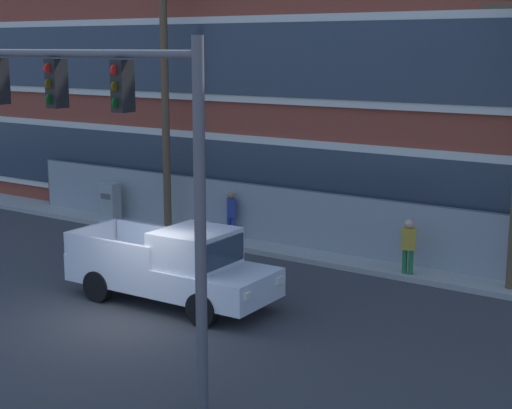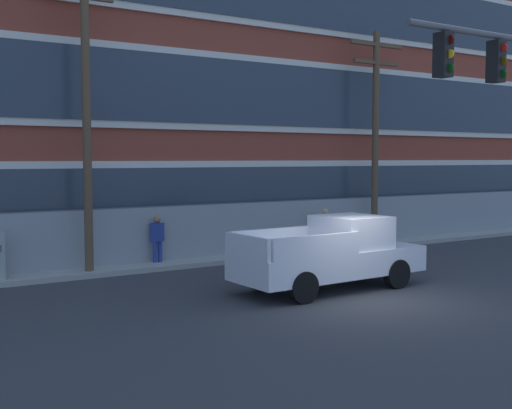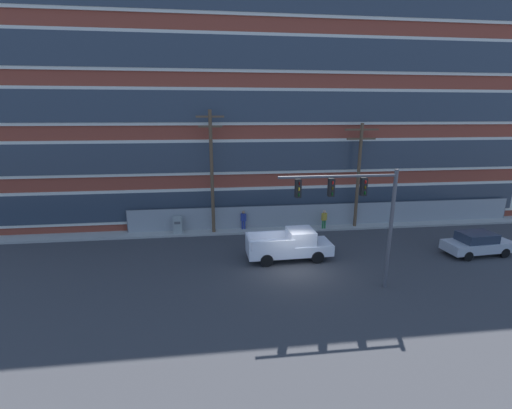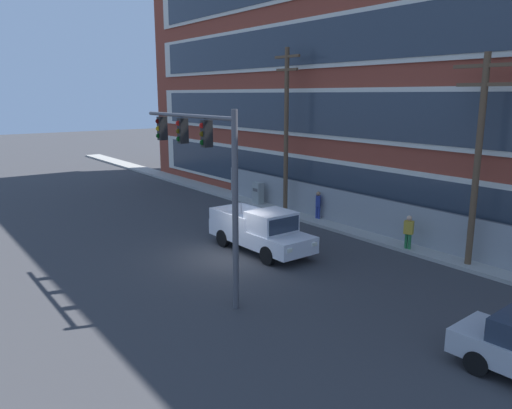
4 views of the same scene
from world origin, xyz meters
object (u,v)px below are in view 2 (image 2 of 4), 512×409
at_px(pickup_truck_white, 333,255).
at_px(utility_pole_near_corner, 86,104).
at_px(pedestrian_near_cabinet, 325,228).
at_px(pedestrian_by_fence, 157,237).
at_px(utility_pole_midblock, 375,128).

height_order(pickup_truck_white, utility_pole_near_corner, utility_pole_near_corner).
distance_m(pickup_truck_white, pedestrian_near_cabinet, 6.54).
bearing_deg(pedestrian_by_fence, utility_pole_midblock, -1.89).
relative_size(utility_pole_near_corner, pedestrian_near_cabinet, 5.61).
bearing_deg(utility_pole_midblock, pickup_truck_white, -140.24).
bearing_deg(utility_pole_near_corner, pickup_truck_white, -47.68).
distance_m(pedestrian_near_cabinet, pedestrian_by_fence, 6.52).
xyz_separation_m(pickup_truck_white, utility_pole_near_corner, (-4.97, 5.46, 4.21)).
height_order(utility_pole_near_corner, pedestrian_near_cabinet, utility_pole_near_corner).
xyz_separation_m(utility_pole_midblock, pedestrian_by_fence, (-9.24, 0.31, -3.78)).
height_order(pickup_truck_white, utility_pole_midblock, utility_pole_midblock).
bearing_deg(pedestrian_near_cabinet, pickup_truck_white, -126.75).
bearing_deg(utility_pole_near_corner, pedestrian_near_cabinet, -1.46).
distance_m(utility_pole_midblock, pedestrian_by_fence, 9.98).
distance_m(utility_pole_near_corner, pedestrian_by_fence, 4.83).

